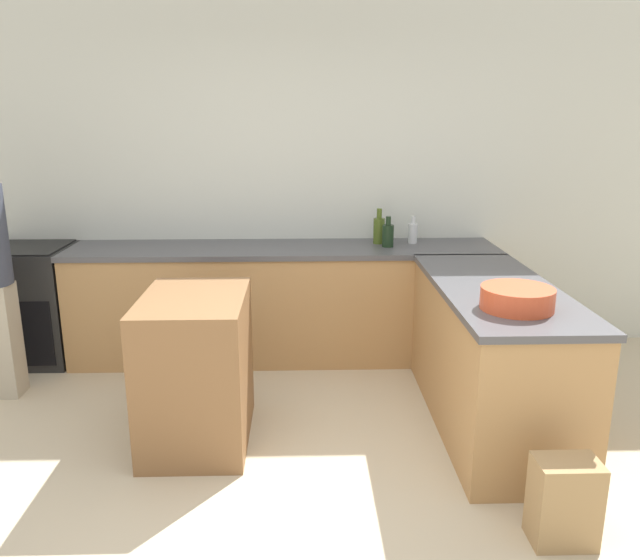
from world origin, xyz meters
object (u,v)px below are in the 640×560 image
Objects in this scene: wine_bottle_dark at (388,235)px; range_oven at (31,304)px; mixing_bowl at (517,298)px; olive_oil_bottle at (379,230)px; vinegar_bottle_clear at (413,232)px; island_table at (197,369)px; paper_bag at (564,502)px.

range_oven is at bearing 179.44° from wine_bottle_dark.
range_oven is at bearing 153.46° from mixing_bowl.
mixing_bowl is at bearing -26.54° from range_oven.
olive_oil_bottle is 0.27m from vinegar_bottle_clear.
wine_bottle_dark reaches higher than island_table.
mixing_bowl is at bearing -10.16° from island_table.
island_table is 2.12m from vinegar_bottle_clear.
paper_bag is at bearing -83.16° from vinegar_bottle_clear.
island_table is 1.84m from mixing_bowl.
range_oven is 3.03m from vinegar_bottle_clear.
olive_oil_bottle is (-0.51, 1.71, 0.05)m from mixing_bowl.
island_table is 3.21× the size of olive_oil_bottle.
island_table is 2.33× the size of mixing_bowl.
wine_bottle_dark is at bearing -0.56° from range_oven.
olive_oil_bottle is at bearing 2.18° from range_oven.
range_oven is 2.82m from wine_bottle_dark.
range_oven is 1.02× the size of island_table.
range_oven is 2.22× the size of paper_bag.
mixing_bowl is 0.93× the size of paper_bag.
mixing_bowl is 1.74m from vinegar_bottle_clear.
olive_oil_bottle is 0.14m from wine_bottle_dark.
wine_bottle_dark is at bearing -67.65° from olive_oil_bottle.
vinegar_bottle_clear reaches higher than range_oven.
olive_oil_bottle reaches higher than mixing_bowl.
wine_bottle_dark reaches higher than paper_bag.
wine_bottle_dark is 2.45m from paper_bag.
paper_bag is (0.50, -2.26, -0.78)m from wine_bottle_dark.
wine_bottle_dark is at bearing 102.52° from paper_bag.
paper_bag is (3.27, -2.29, -0.25)m from range_oven.
paper_bag is (0.56, -2.39, -0.80)m from olive_oil_bottle.
island_table is at bearing 169.84° from mixing_bowl.
olive_oil_bottle is 1.17× the size of wine_bottle_dark.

